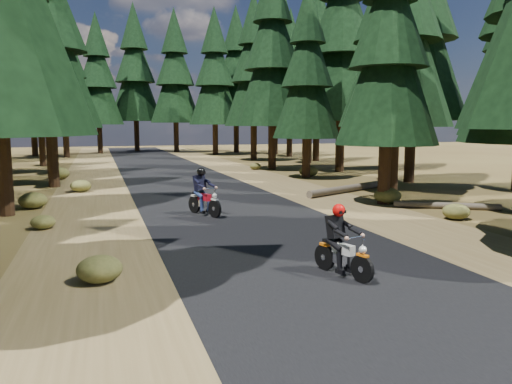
# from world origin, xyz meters

# --- Properties ---
(ground) EXTENTS (120.00, 120.00, 0.00)m
(ground) POSITION_xyz_m (0.00, 0.00, 0.00)
(ground) COLOR #4D3B1B
(ground) RESTS_ON ground
(road) EXTENTS (6.00, 100.00, 0.01)m
(road) POSITION_xyz_m (0.00, 5.00, 0.01)
(road) COLOR black
(road) RESTS_ON ground
(shoulder_l) EXTENTS (3.20, 100.00, 0.01)m
(shoulder_l) POSITION_xyz_m (-4.60, 5.00, 0.00)
(shoulder_l) COLOR brown
(shoulder_l) RESTS_ON ground
(shoulder_r) EXTENTS (3.20, 100.00, 0.01)m
(shoulder_r) POSITION_xyz_m (4.60, 5.00, 0.00)
(shoulder_r) COLOR brown
(shoulder_r) RESTS_ON ground
(pine_forest) EXTENTS (34.59, 55.08, 16.32)m
(pine_forest) POSITION_xyz_m (-0.02, 21.05, 7.89)
(pine_forest) COLOR black
(pine_forest) RESTS_ON ground
(log_near) EXTENTS (5.48, 3.07, 0.32)m
(log_near) POSITION_xyz_m (6.59, 8.02, 0.16)
(log_near) COLOR #4C4233
(log_near) RESTS_ON ground
(log_far) EXTENTS (3.31, 2.02, 0.24)m
(log_far) POSITION_xyz_m (7.61, 2.81, 0.12)
(log_far) COLOR #4C4233
(log_far) RESTS_ON ground
(understory_shrubs) EXTENTS (14.99, 28.54, 0.66)m
(understory_shrubs) POSITION_xyz_m (0.92, 7.07, 0.29)
(understory_shrubs) COLOR #474C1E
(understory_shrubs) RESTS_ON ground
(rider_lead) EXTENTS (0.94, 1.69, 1.44)m
(rider_lead) POSITION_xyz_m (0.30, -3.29, 0.49)
(rider_lead) COLOR beige
(rider_lead) RESTS_ON road
(rider_follow) EXTENTS (1.21, 1.85, 1.59)m
(rider_follow) POSITION_xyz_m (-0.96, 4.17, 0.54)
(rider_follow) COLOR #9D0A18
(rider_follow) RESTS_ON road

